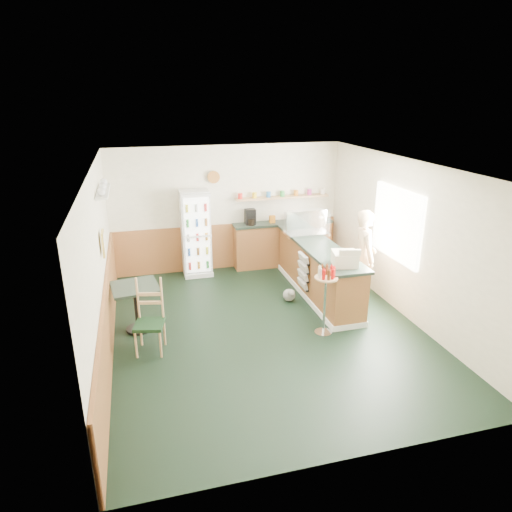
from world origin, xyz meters
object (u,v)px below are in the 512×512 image
object	(u,v)px
condiment_stand	(326,289)
drinks_fridge	(196,233)
display_case	(307,223)
cash_register	(345,259)
shopkeeper	(364,257)
cafe_chair	(148,313)
cafe_table	(136,299)

from	to	relation	value
condiment_stand	drinks_fridge	bearing A→B (deg)	117.41
display_case	drinks_fridge	bearing A→B (deg)	154.79
drinks_fridge	cash_register	xyz separation A→B (m)	(2.10, -2.76, 0.21)
drinks_fridge	display_case	world-z (taller)	drinks_fridge
cash_register	shopkeeper	world-z (taller)	shopkeeper
cash_register	display_case	bearing A→B (deg)	103.76
shopkeeper	cafe_chair	distance (m)	4.01
cash_register	shopkeeper	size ratio (longest dim) A/B	0.23
shopkeeper	condiment_stand	bearing A→B (deg)	139.16
display_case	cafe_chair	size ratio (longest dim) A/B	0.75
cash_register	cafe_table	size ratio (longest dim) A/B	0.50
display_case	condiment_stand	distance (m)	2.24
drinks_fridge	display_case	size ratio (longest dim) A/B	2.15
display_case	cafe_chair	xyz separation A→B (m)	(-3.23, -1.88, -0.66)
cafe_chair	condiment_stand	bearing A→B (deg)	7.80
display_case	condiment_stand	size ratio (longest dim) A/B	0.74
cash_register	shopkeeper	distance (m)	0.96
drinks_fridge	display_case	distance (m)	2.34
drinks_fridge	cash_register	distance (m)	3.47
cafe_table	cafe_chair	xyz separation A→B (m)	(0.17, -0.63, 0.03)
cafe_table	cafe_chair	distance (m)	0.66
shopkeeper	cafe_chair	world-z (taller)	shopkeeper
cafe_table	condiment_stand	bearing A→B (deg)	-16.89
shopkeeper	condiment_stand	size ratio (longest dim) A/B	1.53
condiment_stand	cafe_chair	distance (m)	2.77
condiment_stand	cash_register	bearing A→B (deg)	37.60
drinks_fridge	display_case	bearing A→B (deg)	-25.21
display_case	shopkeeper	world-z (taller)	shopkeeper
drinks_fridge	cafe_chair	distance (m)	3.10
display_case	cafe_table	xyz separation A→B (m)	(-3.40, -1.25, -0.69)
drinks_fridge	condiment_stand	bearing A→B (deg)	-62.59
display_case	cafe_table	size ratio (longest dim) A/B	1.04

